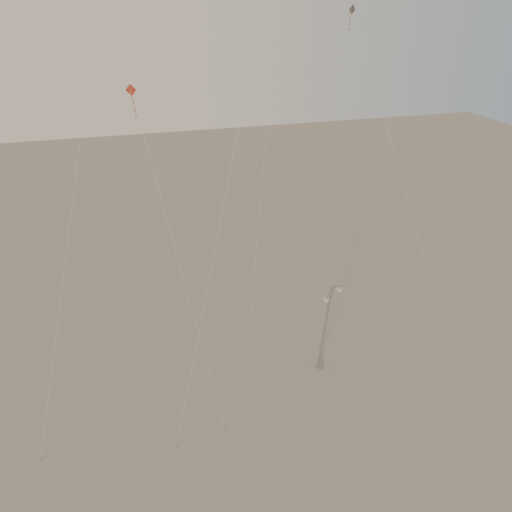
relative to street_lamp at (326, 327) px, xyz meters
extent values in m
plane|color=gray|center=(-3.29, -3.43, -4.39)|extent=(160.00, 160.00, 0.00)
cylinder|color=gray|center=(-0.09, -0.01, -4.24)|extent=(0.44, 0.44, 0.30)
cylinder|color=gray|center=(-0.09, -0.01, -0.35)|extent=(0.60, 0.18, 8.08)
cylinder|color=gray|center=(0.33, -0.01, 3.74)|extent=(0.14, 0.14, 0.18)
cylinder|color=gray|center=(0.57, 0.07, 3.59)|extent=(0.50, 0.22, 0.07)
cylinder|color=gray|center=(0.80, 0.15, 3.44)|extent=(0.06, 0.06, 0.30)
ellipsoid|color=beige|center=(0.80, 0.15, 3.29)|extent=(0.52, 0.52, 0.18)
cylinder|color=gray|center=(0.03, -0.04, 3.14)|extent=(0.60, 0.14, 0.07)
cylinder|color=gray|center=(-0.27, -0.08, 2.94)|extent=(0.06, 0.06, 0.40)
ellipsoid|color=beige|center=(-0.27, -0.08, 2.74)|extent=(0.52, 0.52, 0.18)
cylinder|color=beige|center=(-15.29, 5.77, 13.23)|extent=(10.76, 16.84, 35.13)
cylinder|color=gray|center=(-20.67, -2.64, -4.34)|extent=(0.06, 0.06, 0.10)
cylinder|color=beige|center=(-7.02, 2.26, 9.90)|extent=(10.07, 12.49, 28.47)
cylinder|color=gray|center=(-12.05, -3.98, -4.34)|extent=(0.06, 0.06, 0.10)
cylinder|color=beige|center=(-1.55, 10.72, 15.01)|extent=(5.34, 7.65, 38.70)
cylinder|color=gray|center=(-4.21, 6.90, -4.34)|extent=(0.06, 0.06, 0.10)
cube|color=maroon|center=(-11.61, 2.93, 16.85)|extent=(0.57, 0.43, 0.66)
cylinder|color=maroon|center=(-11.57, 3.08, 15.95)|extent=(0.08, 0.19, 1.21)
cylinder|color=beige|center=(-10.15, -0.23, 6.26)|extent=(2.95, 6.33, 21.19)
cylinder|color=gray|center=(-8.68, -3.38, -4.34)|extent=(0.06, 0.06, 0.10)
cube|color=#292622|center=(4.53, 10.45, 20.45)|extent=(0.18, 0.68, 0.66)
cylinder|color=#292622|center=(4.41, 10.37, 19.63)|extent=(0.16, 0.11, 1.06)
cylinder|color=beige|center=(9.04, 6.72, 8.06)|extent=(9.03, 7.47, 24.79)
cylinder|color=gray|center=(13.55, 3.00, -4.34)|extent=(0.06, 0.06, 0.10)
camera|label=1|loc=(-10.99, -20.71, 20.60)|focal=28.00mm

